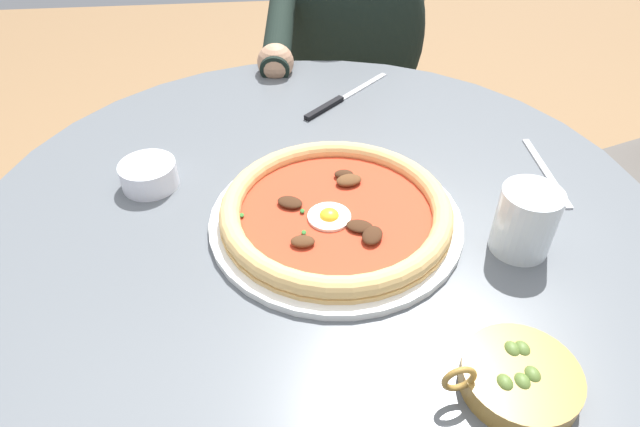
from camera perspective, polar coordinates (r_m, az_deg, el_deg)
name	(u,v)px	position (r m, az deg, el deg)	size (l,w,h in m)	color
dining_table	(318,304)	(0.88, -0.20, -9.45)	(0.92, 0.92, 0.73)	#565B60
pizza_on_plate	(336,213)	(0.70, 1.67, 0.10)	(0.33, 0.33, 0.04)	white
water_glass	(524,225)	(0.70, 20.53, -1.09)	(0.07, 0.07, 0.09)	silver
steak_knife	(336,101)	(0.98, 1.69, 11.61)	(0.16, 0.17, 0.01)	silver
ramekin_capers	(149,174)	(0.80, -17.45, 3.96)	(0.08, 0.08, 0.04)	white
olive_pan	(519,378)	(0.57, 20.02, -15.81)	(0.11, 0.14, 0.05)	olive
fork_utensil	(546,171)	(0.87, 22.50, 4.07)	(0.17, 0.02, 0.00)	#BCBCC1
diner_person	(346,112)	(1.47, 2.74, 10.51)	(0.49, 0.41, 1.10)	#282833
cafe_chair_diner	(351,68)	(1.57, 3.25, 14.88)	(0.49, 0.49, 0.90)	#504A45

